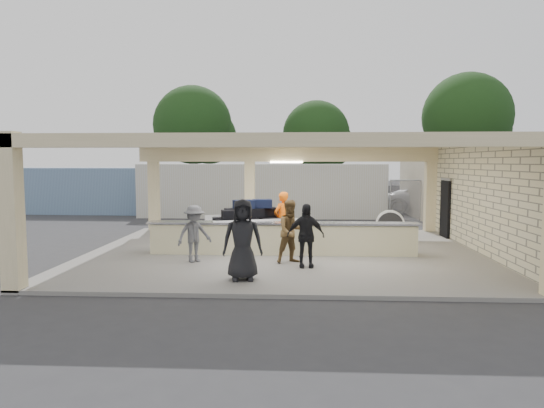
# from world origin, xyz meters

# --- Properties ---
(ground) EXTENTS (120.00, 120.00, 0.00)m
(ground) POSITION_xyz_m (0.00, 0.00, 0.00)
(ground) COLOR #2C2C2F
(ground) RESTS_ON ground
(pavilion) EXTENTS (12.01, 10.00, 3.55)m
(pavilion) POSITION_xyz_m (0.21, 0.66, 1.35)
(pavilion) COLOR slate
(pavilion) RESTS_ON ground
(baggage_counter) EXTENTS (8.20, 0.58, 0.98)m
(baggage_counter) POSITION_xyz_m (0.00, -0.50, 0.59)
(baggage_counter) COLOR beige
(baggage_counter) RESTS_ON pavilion
(luggage_cart) EXTENTS (3.09, 2.48, 1.57)m
(luggage_cart) POSITION_xyz_m (-1.11, 0.51, 0.94)
(luggage_cart) COLOR white
(luggage_cart) RESTS_ON pavilion
(drum_fan) EXTENTS (1.04, 0.55, 1.11)m
(drum_fan) POSITION_xyz_m (3.69, 1.96, 0.69)
(drum_fan) COLOR white
(drum_fan) RESTS_ON pavilion
(baggage_handler) EXTENTS (0.73, 0.73, 1.83)m
(baggage_handler) POSITION_xyz_m (-0.04, 0.61, 1.02)
(baggage_handler) COLOR #FD620D
(baggage_handler) RESTS_ON pavilion
(passenger_a) EXTENTS (0.93, 0.68, 1.75)m
(passenger_a) POSITION_xyz_m (0.29, -1.74, 0.97)
(passenger_a) COLOR brown
(passenger_a) RESTS_ON pavilion
(passenger_b) EXTENTS (1.02, 0.45, 1.70)m
(passenger_b) POSITION_xyz_m (0.67, -2.28, 0.95)
(passenger_b) COLOR black
(passenger_b) RESTS_ON pavilion
(passenger_c) EXTENTS (1.02, 0.94, 1.59)m
(passenger_c) POSITION_xyz_m (-2.42, -1.77, 0.90)
(passenger_c) COLOR #525358
(passenger_c) RESTS_ON pavilion
(passenger_d) EXTENTS (0.98, 0.50, 1.93)m
(passenger_d) POSITION_xyz_m (-0.84, -3.75, 1.06)
(passenger_d) COLOR black
(passenger_d) RESTS_ON pavilion
(car_white_a) EXTENTS (5.93, 3.91, 1.56)m
(car_white_a) POSITION_xyz_m (8.15, 12.18, 0.78)
(car_white_a) COLOR silver
(car_white_a) RESTS_ON ground
(car_white_b) EXTENTS (4.41, 1.78, 1.37)m
(car_white_b) POSITION_xyz_m (11.53, 13.06, 0.69)
(car_white_b) COLOR silver
(car_white_b) RESTS_ON ground
(car_dark) EXTENTS (4.36, 4.09, 1.48)m
(car_dark) POSITION_xyz_m (7.04, 14.61, 0.74)
(car_dark) COLOR black
(car_dark) RESTS_ON ground
(container_white) EXTENTS (12.81, 2.57, 2.77)m
(container_white) POSITION_xyz_m (-1.42, 10.61, 1.39)
(container_white) COLOR beige
(container_white) RESTS_ON ground
(container_blue) EXTENTS (9.87, 2.60, 2.55)m
(container_blue) POSITION_xyz_m (-11.09, 11.73, 1.28)
(container_blue) COLOR #6787A5
(container_blue) RESTS_ON ground
(fence) EXTENTS (12.06, 0.06, 2.03)m
(fence) POSITION_xyz_m (11.00, 9.00, 1.05)
(fence) COLOR gray
(fence) RESTS_ON ground
(tree_left) EXTENTS (6.60, 6.30, 9.00)m
(tree_left) POSITION_xyz_m (-7.68, 24.16, 5.59)
(tree_left) COLOR #382619
(tree_left) RESTS_ON ground
(tree_mid) EXTENTS (6.00, 5.60, 8.00)m
(tree_mid) POSITION_xyz_m (2.32, 26.16, 4.96)
(tree_mid) COLOR #382619
(tree_mid) RESTS_ON ground
(tree_right) EXTENTS (7.20, 7.00, 10.00)m
(tree_right) POSITION_xyz_m (14.32, 25.16, 6.21)
(tree_right) COLOR #382619
(tree_right) RESTS_ON ground
(adjacent_building) EXTENTS (6.00, 8.00, 3.20)m
(adjacent_building) POSITION_xyz_m (9.50, 10.00, 1.60)
(adjacent_building) COLOR beige
(adjacent_building) RESTS_ON ground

